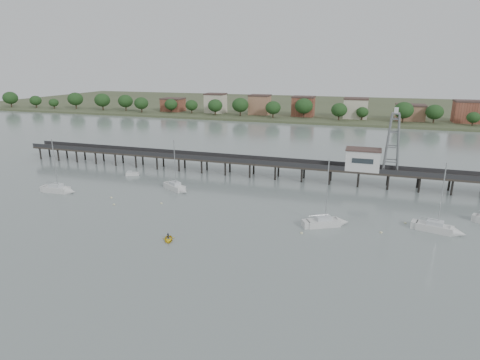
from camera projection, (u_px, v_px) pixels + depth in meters
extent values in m
plane|color=gray|center=(149.00, 294.00, 53.10)|extent=(500.00, 500.00, 0.00)
cube|color=#2D2823|center=(264.00, 163.00, 106.83)|extent=(150.00, 5.00, 0.50)
cube|color=#333335|center=(262.00, 162.00, 104.42)|extent=(150.00, 0.12, 1.10)
cube|color=#333335|center=(267.00, 158.00, 108.80)|extent=(150.00, 0.12, 1.10)
cylinder|color=black|center=(40.00, 154.00, 127.31)|extent=(0.50, 0.50, 4.40)
cylinder|color=black|center=(49.00, 151.00, 130.78)|extent=(0.50, 0.50, 4.40)
cylinder|color=black|center=(262.00, 172.00, 105.64)|extent=(0.50, 0.50, 4.40)
cylinder|color=black|center=(266.00, 169.00, 109.11)|extent=(0.50, 0.50, 4.40)
cube|color=silver|center=(363.00, 160.00, 98.65)|extent=(8.00, 5.00, 5.00)
cube|color=#4C3833|center=(364.00, 149.00, 97.90)|extent=(8.40, 5.40, 0.30)
cube|color=slate|center=(396.00, 113.00, 93.46)|extent=(1.80, 1.80, 0.30)
cube|color=silver|center=(396.00, 110.00, 93.25)|extent=(0.90, 0.90, 1.20)
cube|color=silver|center=(57.00, 190.00, 94.98)|extent=(6.21, 2.59, 1.65)
cone|color=silver|center=(71.00, 191.00, 93.96)|extent=(2.63, 2.47, 2.38)
cube|color=silver|center=(56.00, 185.00, 94.65)|extent=(2.79, 2.00, 0.75)
cylinder|color=#A5A8AA|center=(55.00, 163.00, 93.02)|extent=(0.18, 0.18, 11.49)
cylinder|color=#A5A8AA|center=(52.00, 183.00, 94.76)|extent=(3.58, 0.24, 0.12)
cube|color=silver|center=(323.00, 224.00, 75.08)|extent=(6.53, 5.03, 1.65)
cone|color=silver|center=(342.00, 222.00, 75.75)|extent=(3.39, 3.32, 2.39)
cube|color=silver|center=(323.00, 218.00, 74.75)|extent=(3.31, 2.98, 0.75)
cylinder|color=#A5A8AA|center=(327.00, 190.00, 73.32)|extent=(0.18, 0.18, 11.51)
cylinder|color=#A5A8AA|center=(318.00, 215.00, 74.42)|extent=(3.20, 1.81, 0.12)
cube|color=silver|center=(434.00, 229.00, 72.79)|extent=(6.56, 3.84, 1.65)
cone|color=silver|center=(458.00, 233.00, 70.82)|extent=(3.08, 2.95, 2.40)
cube|color=silver|center=(435.00, 223.00, 72.46)|extent=(3.12, 2.53, 0.75)
cylinder|color=#A5A8AA|center=(442.00, 195.00, 70.72)|extent=(0.18, 0.18, 11.55)
cylinder|color=#A5A8AA|center=(429.00, 219.00, 72.83)|extent=(3.51, 1.00, 0.12)
cube|color=silver|center=(175.00, 188.00, 96.66)|extent=(6.21, 4.85, 1.65)
cone|color=silver|center=(184.00, 191.00, 94.08)|extent=(3.24, 3.18, 2.27)
cube|color=silver|center=(175.00, 183.00, 96.33)|extent=(3.16, 2.86, 0.75)
cylinder|color=#A5A8AA|center=(175.00, 163.00, 94.61)|extent=(0.18, 0.18, 10.96)
cylinder|color=#A5A8AA|center=(172.00, 180.00, 96.87)|extent=(3.03, 1.78, 0.12)
cube|color=silver|center=(133.00, 174.00, 109.22)|extent=(3.79, 2.66, 0.97)
cube|color=silver|center=(130.00, 172.00, 109.01)|extent=(1.52, 1.52, 0.58)
imported|color=yellow|center=(168.00, 241.00, 69.06)|extent=(2.19, 1.50, 2.99)
imported|color=black|center=(168.00, 241.00, 69.06)|extent=(0.71, 1.24, 0.28)
ellipsoid|color=beige|center=(111.00, 198.00, 90.96)|extent=(0.56, 0.56, 0.39)
ellipsoid|color=beige|center=(161.00, 203.00, 87.20)|extent=(0.56, 0.56, 0.39)
ellipsoid|color=beige|center=(405.00, 223.00, 76.50)|extent=(0.56, 0.56, 0.39)
ellipsoid|color=beige|center=(302.00, 233.00, 71.91)|extent=(0.56, 0.56, 0.39)
ellipsoid|color=beige|center=(114.00, 204.00, 86.50)|extent=(0.56, 0.56, 0.39)
ellipsoid|color=beige|center=(381.00, 232.00, 72.16)|extent=(0.56, 0.56, 0.39)
cube|color=#475133|center=(332.00, 107.00, 276.66)|extent=(500.00, 170.00, 1.40)
cube|color=brown|center=(173.00, 104.00, 245.30)|extent=(13.00, 10.50, 9.00)
cube|color=brown|center=(216.00, 105.00, 237.00)|extent=(13.00, 10.50, 9.00)
cube|color=brown|center=(260.00, 106.00, 228.98)|extent=(13.00, 10.50, 9.00)
cube|color=brown|center=(303.00, 108.00, 221.56)|extent=(13.00, 10.50, 9.00)
cube|color=brown|center=(356.00, 110.00, 213.25)|extent=(13.00, 10.50, 9.00)
cube|color=brown|center=(410.00, 111.00, 205.24)|extent=(13.00, 10.50, 9.00)
cube|color=brown|center=(469.00, 113.00, 197.23)|extent=(13.00, 10.50, 9.00)
ellipsoid|color=#1B3D19|center=(119.00, 103.00, 243.17)|extent=(8.00, 8.00, 6.80)
ellipsoid|color=#1B3D19|center=(319.00, 110.00, 207.56)|extent=(8.00, 8.00, 6.80)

